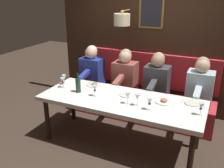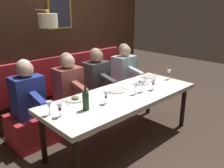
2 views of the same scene
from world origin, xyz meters
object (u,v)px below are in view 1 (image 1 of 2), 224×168
Objects in this scene: diner_middle at (125,73)px; diner_far at (92,68)px; wine_glass_2 at (64,78)px; wine_glass_6 at (63,81)px; diner_near at (157,78)px; wine_glass_1 at (137,97)px; wine_bottle at (78,85)px; wine_glass_0 at (95,89)px; diner_nearest at (200,84)px; wine_glass_3 at (128,96)px; wine_glass_5 at (201,106)px; dining_table at (121,103)px; wine_glass_4 at (150,102)px.

diner_middle is 1.00× the size of diner_far.
wine_glass_6 is (-0.12, -0.06, -0.00)m from wine_glass_2.
wine_glass_1 is at bearing -179.78° from diner_near.
diner_far is at bearing 17.11° from wine_bottle.
wine_glass_0 is at bearing 145.36° from diner_near.
diner_nearest is 1.20m from wine_glass_1.
wine_glass_1 is at bearing -91.04° from wine_glass_3.
diner_near is at bearing -7.74° from wine_glass_3.
wine_glass_0 and wine_glass_6 have the same top height.
diner_middle reaches higher than wine_glass_2.
diner_far is 1.11m from wine_glass_0.
wine_glass_3 is 1.00× the size of wine_glass_6.
wine_glass_0 is 1.00× the size of wine_glass_3.
wine_glass_3 is at bearing 88.96° from wine_glass_1.
wine_glass_6 is at bearing 84.00° from wine_glass_3.
wine_glass_2 and wine_glass_5 have the same top height.
dining_table is at bearing 132.44° from diner_nearest.
wine_glass_1 is 1.00× the size of wine_glass_2.
diner_near is 4.82× the size of wine_glass_5.
diner_far is 4.82× the size of wine_glass_3.
wine_bottle is at bearing 157.68° from diner_middle.
wine_glass_3 is 0.55× the size of wine_bottle.
diner_near is 1.54m from wine_glass_6.
wine_glass_3 and wine_glass_6 have the same top height.
diner_far reaches higher than wine_glass_2.
wine_glass_4 is 1.00× the size of wine_glass_6.
wine_glass_2 is 1.54m from wine_glass_4.
diner_near is (0.00, 0.69, 0.00)m from diner_nearest.
diner_near and diner_middle have the same top height.
diner_nearest reaches higher than wine_glass_0.
wine_glass_3 and wine_glass_5 have the same top height.
diner_near is 1.21m from wine_glass_5.
wine_glass_1 is 1.00× the size of wine_glass_5.
dining_table is at bearing -161.60° from diner_middle.
dining_table is 2.93× the size of diner_middle.
diner_middle is at bearing -90.00° from diner_far.
diner_far is (0.00, 0.66, 0.00)m from diner_middle.
diner_near is 1.00× the size of diner_middle.
wine_glass_4 is at bearing 101.95° from wine_glass_5.
wine_glass_0 and wine_glass_2 have the same top height.
wine_glass_5 is (-0.17, -2.12, -0.00)m from wine_glass_2.
wine_glass_5 is at bearing -173.13° from diner_nearest.
wine_glass_5 is at bearing -94.52° from wine_glass_2.
dining_table is at bearing 70.65° from wine_glass_4.
diner_nearest is 2.15m from wine_glass_2.
wine_glass_2 is at bearing 78.91° from wine_glass_4.
dining_table is 1.01m from wine_glass_6.
wine_glass_1 is 0.14m from wine_glass_3.
diner_middle is 1.06m from wine_glass_2.
diner_middle reaches higher than wine_glass_5.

